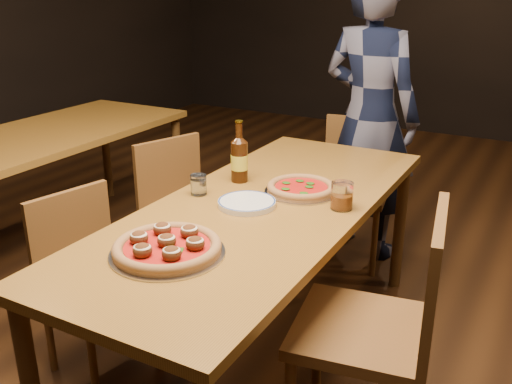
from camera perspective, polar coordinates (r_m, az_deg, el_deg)
The scene contains 14 objects.
ground at distance 2.69m, azimuth 0.54°, elevation -16.22°, with size 9.00×9.00×0.00m, color black.
table_main at distance 2.35m, azimuth 0.59°, elevation -2.86°, with size 0.80×2.00×0.75m.
table_left at distance 3.63m, azimuth -21.38°, elevation 4.16°, with size 0.80×2.00×0.75m.
chair_main_nw at distance 2.50m, azimuth -15.41°, elevation -8.97°, with size 0.38×0.38×0.82m, color brown, non-canonical shape.
chair_main_sw at distance 3.03m, azimuth -6.61°, elevation -2.59°, with size 0.40×0.40×0.86m, color brown, non-canonical shape.
chair_main_e at distance 2.04m, azimuth 10.56°, elevation -13.25°, with size 0.46×0.46×0.98m, color brown, non-canonical shape.
chair_end at distance 3.41m, azimuth 9.52°, elevation 0.14°, with size 0.41×0.41×0.88m, color brown, non-canonical shape.
pizza_meatball at distance 1.93m, azimuth -8.88°, elevation -5.44°, with size 0.39×0.39×0.07m.
pizza_margherita at distance 2.45m, azimuth 4.54°, elevation 0.39°, with size 0.32×0.32×0.04m.
plate_stack at distance 2.31m, azimuth -0.92°, elevation -1.12°, with size 0.24×0.24×0.02m, color white.
beer_bottle at distance 2.56m, azimuth -1.68°, elevation 3.18°, with size 0.08×0.08×0.27m.
water_glass at distance 2.43m, azimuth -5.77°, elevation 0.74°, with size 0.07×0.07×0.09m, color white.
amber_glass at distance 2.29m, azimuth 8.58°, elevation -0.37°, with size 0.09×0.09×0.11m, color #A04D12.
diner at distance 3.45m, azimuth 11.30°, elevation 7.41°, with size 0.62×0.41×1.71m, color black.
Camera 1 is at (1.02, -1.90, 1.61)m, focal length 40.00 mm.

